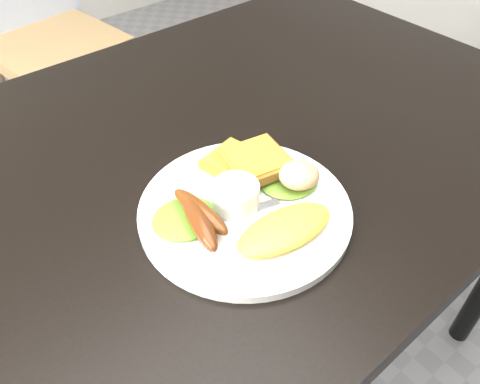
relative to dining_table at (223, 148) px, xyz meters
The scene contains 14 objects.
room_floor 0.74m from the dining_table, ahead, with size 4.00×4.50×0.02m, color gray.
dining_table is the anchor object (origin of this frame).
dining_chair 1.16m from the dining_table, 83.90° to the left, with size 0.41×0.41×0.05m, color tan.
plate 0.17m from the dining_table, 118.11° to the right, with size 0.28×0.28×0.01m, color white.
lettuce_left 0.20m from the dining_table, 142.16° to the right, with size 0.09×0.08×0.01m, color #4C8E1F.
lettuce_right 0.16m from the dining_table, 91.10° to the right, with size 0.08×0.08×0.01m, color #58862E.
omelette 0.24m from the dining_table, 108.61° to the right, with size 0.14×0.06×0.02m, color yellow.
sausage_a 0.22m from the dining_table, 136.01° to the right, with size 0.03×0.11×0.03m, color #5C2E12.
sausage_b 0.20m from the dining_table, 136.10° to the right, with size 0.03×0.10×0.03m, color #5D320D.
ramekin 0.17m from the dining_table, 122.08° to the right, with size 0.06×0.06×0.04m, color white.
toast_a 0.09m from the dining_table, 116.07° to the right, with size 0.07×0.07×0.01m, color brown.
toast_b 0.12m from the dining_table, 101.67° to the right, with size 0.08×0.08×0.01m, color olive.
potato_salad 0.18m from the dining_table, 90.28° to the right, with size 0.06×0.05×0.03m, color beige.
fork 0.19m from the dining_table, 128.34° to the right, with size 0.16×0.01×0.00m, color #ADAFB7.
Camera 1 is at (-0.36, -0.48, 1.20)m, focal length 35.00 mm.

